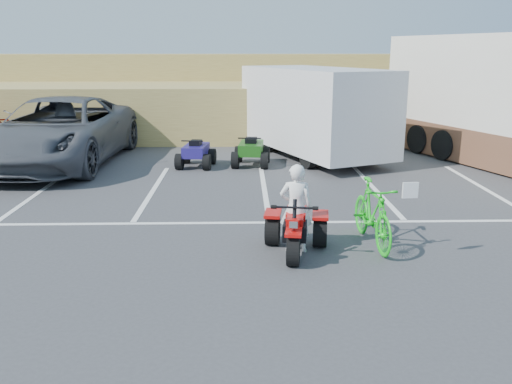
{
  "coord_description": "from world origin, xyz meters",
  "views": [
    {
      "loc": [
        -0.52,
        -7.75,
        3.31
      ],
      "look_at": [
        -0.31,
        0.99,
        1.0
      ],
      "focal_mm": 38.0,
      "sensor_mm": 36.0,
      "label": 1
    }
  ],
  "objects_px": {
    "rider": "(296,208)",
    "green_dirt_bike": "(372,213)",
    "quad_atv_blue": "(196,167)",
    "quad_atv_green": "(251,165)",
    "cargo_trailer": "(314,110)",
    "grey_pickup": "(59,131)",
    "red_trike_atv": "(295,254)"
  },
  "relations": [
    {
      "from": "rider",
      "to": "green_dirt_bike",
      "type": "distance_m",
      "value": 1.39
    },
    {
      "from": "quad_atv_blue",
      "to": "quad_atv_green",
      "type": "distance_m",
      "value": 1.61
    },
    {
      "from": "green_dirt_bike",
      "to": "quad_atv_green",
      "type": "bearing_deg",
      "value": 100.86
    },
    {
      "from": "cargo_trailer",
      "to": "quad_atv_green",
      "type": "relative_size",
      "value": 4.57
    },
    {
      "from": "grey_pickup",
      "to": "quad_atv_blue",
      "type": "distance_m",
      "value": 4.19
    },
    {
      "from": "cargo_trailer",
      "to": "quad_atv_blue",
      "type": "relative_size",
      "value": 4.84
    },
    {
      "from": "quad_atv_green",
      "to": "green_dirt_bike",
      "type": "bearing_deg",
      "value": -67.97
    },
    {
      "from": "green_dirt_bike",
      "to": "quad_atv_blue",
      "type": "xyz_separation_m",
      "value": [
        -3.59,
        6.6,
        -0.57
      ]
    },
    {
      "from": "red_trike_atv",
      "to": "green_dirt_bike",
      "type": "distance_m",
      "value": 1.54
    },
    {
      "from": "rider",
      "to": "quad_atv_green",
      "type": "distance_m",
      "value": 7.07
    },
    {
      "from": "green_dirt_bike",
      "to": "grey_pickup",
      "type": "relative_size",
      "value": 0.27
    },
    {
      "from": "green_dirt_bike",
      "to": "quad_atv_blue",
      "type": "relative_size",
      "value": 1.44
    },
    {
      "from": "green_dirt_bike",
      "to": "quad_atv_green",
      "type": "height_order",
      "value": "green_dirt_bike"
    },
    {
      "from": "cargo_trailer",
      "to": "quad_atv_blue",
      "type": "distance_m",
      "value": 4.12
    },
    {
      "from": "red_trike_atv",
      "to": "quad_atv_green",
      "type": "relative_size",
      "value": 1.04
    },
    {
      "from": "rider",
      "to": "green_dirt_bike",
      "type": "bearing_deg",
      "value": -160.91
    },
    {
      "from": "rider",
      "to": "grey_pickup",
      "type": "relative_size",
      "value": 0.21
    },
    {
      "from": "grey_pickup",
      "to": "quad_atv_green",
      "type": "bearing_deg",
      "value": -0.64
    },
    {
      "from": "grey_pickup",
      "to": "quad_atv_green",
      "type": "xyz_separation_m",
      "value": [
        5.64,
        -0.33,
        -0.97
      ]
    },
    {
      "from": "rider",
      "to": "quad_atv_green",
      "type": "bearing_deg",
      "value": -76.51
    },
    {
      "from": "quad_atv_green",
      "to": "grey_pickup",
      "type": "bearing_deg",
      "value": -177.74
    },
    {
      "from": "red_trike_atv",
      "to": "quad_atv_green",
      "type": "distance_m",
      "value": 7.18
    },
    {
      "from": "grey_pickup",
      "to": "quad_atv_blue",
      "type": "bearing_deg",
      "value": -4.07
    },
    {
      "from": "red_trike_atv",
      "to": "cargo_trailer",
      "type": "bearing_deg",
      "value": 89.12
    },
    {
      "from": "green_dirt_bike",
      "to": "cargo_trailer",
      "type": "relative_size",
      "value": 0.3
    },
    {
      "from": "red_trike_atv",
      "to": "cargo_trailer",
      "type": "xyz_separation_m",
      "value": [
        1.36,
        8.4,
        1.49
      ]
    },
    {
      "from": "red_trike_atv",
      "to": "cargo_trailer",
      "type": "distance_m",
      "value": 8.64
    },
    {
      "from": "cargo_trailer",
      "to": "quad_atv_blue",
      "type": "xyz_separation_m",
      "value": [
        -3.57,
        -1.4,
        -1.49
      ]
    },
    {
      "from": "green_dirt_bike",
      "to": "cargo_trailer",
      "type": "xyz_separation_m",
      "value": [
        -0.01,
        8.0,
        0.92
      ]
    },
    {
      "from": "cargo_trailer",
      "to": "quad_atv_green",
      "type": "bearing_deg",
      "value": -170.31
    },
    {
      "from": "red_trike_atv",
      "to": "green_dirt_bike",
      "type": "xyz_separation_m",
      "value": [
        1.37,
        0.41,
        0.57
      ]
    },
    {
      "from": "rider",
      "to": "grey_pickup",
      "type": "xyz_separation_m",
      "value": [
        -6.28,
        7.33,
        0.22
      ]
    }
  ]
}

